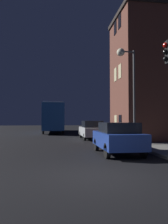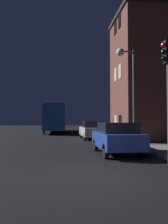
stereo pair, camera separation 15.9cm
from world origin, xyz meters
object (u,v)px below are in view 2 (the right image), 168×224
at_px(car_near_lane, 116,137).
at_px(car_mid_lane, 92,130).
at_px(streetlamp, 127,72).
at_px(traffic_light, 168,76).
at_px(bare_tree, 142,117).
at_px(bus, 54,116).

relative_size(car_near_lane, car_mid_lane, 0.87).
relative_size(streetlamp, car_near_lane, 1.61).
bearing_deg(traffic_light, car_near_lane, 114.06).
bearing_deg(bare_tree, bus, 113.82).
relative_size(bare_tree, car_near_lane, 1.01).
bearing_deg(streetlamp, car_near_lane, -117.22).
bearing_deg(car_near_lane, bus, 99.81).
relative_size(streetlamp, traffic_light, 1.30).
distance_m(streetlamp, car_near_lane, 5.21).
height_order(car_near_lane, car_mid_lane, car_mid_lane).
height_order(bus, car_mid_lane, bus).
distance_m(traffic_light, bare_tree, 7.83).
relative_size(bus, car_near_lane, 3.01).
bearing_deg(bare_tree, car_mid_lane, 127.52).
relative_size(bus, car_mid_lane, 2.61).
bearing_deg(bus, traffic_light, -78.27).
height_order(streetlamp, car_near_lane, streetlamp).
bearing_deg(bus, car_near_lane, -80.19).
bearing_deg(traffic_light, streetlamp, 87.42).
bearing_deg(streetlamp, car_mid_lane, 103.99).
relative_size(bare_tree, bus, 0.34).
xyz_separation_m(car_near_lane, car_mid_lane, (0.12, 8.61, -0.01)).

